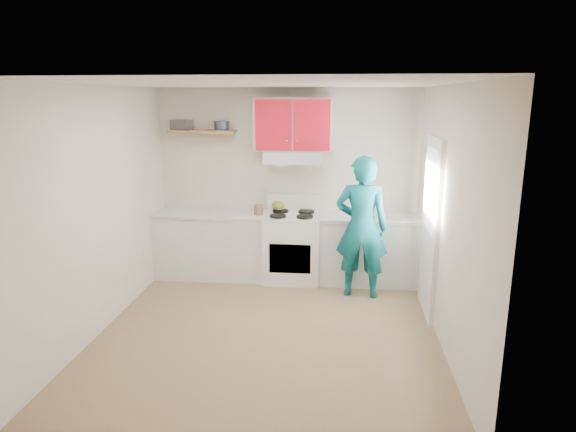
# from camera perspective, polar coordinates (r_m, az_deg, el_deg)

# --- Properties ---
(floor) EXTENTS (3.80, 3.80, 0.00)m
(floor) POSITION_cam_1_polar(r_m,az_deg,el_deg) (5.53, -2.20, -12.98)
(floor) COLOR brown
(floor) RESTS_ON ground
(ceiling) EXTENTS (3.60, 3.80, 0.04)m
(ceiling) POSITION_cam_1_polar(r_m,az_deg,el_deg) (4.95, -2.48, 15.05)
(ceiling) COLOR white
(ceiling) RESTS_ON floor
(back_wall) EXTENTS (3.60, 0.04, 2.60)m
(back_wall) POSITION_cam_1_polar(r_m,az_deg,el_deg) (6.93, -0.06, 3.83)
(back_wall) COLOR beige
(back_wall) RESTS_ON floor
(front_wall) EXTENTS (3.60, 0.04, 2.60)m
(front_wall) POSITION_cam_1_polar(r_m,az_deg,el_deg) (3.30, -7.16, -7.32)
(front_wall) COLOR beige
(front_wall) RESTS_ON floor
(left_wall) EXTENTS (0.04, 3.80, 2.60)m
(left_wall) POSITION_cam_1_polar(r_m,az_deg,el_deg) (5.63, -20.77, 0.67)
(left_wall) COLOR beige
(left_wall) RESTS_ON floor
(right_wall) EXTENTS (0.04, 3.80, 2.60)m
(right_wall) POSITION_cam_1_polar(r_m,az_deg,el_deg) (5.15, 17.91, -0.25)
(right_wall) COLOR beige
(right_wall) RESTS_ON floor
(door) EXTENTS (0.05, 0.85, 2.05)m
(door) POSITION_cam_1_polar(r_m,az_deg,el_deg) (5.87, 16.13, -1.24)
(door) COLOR white
(door) RESTS_ON floor
(door_glass) EXTENTS (0.01, 0.55, 0.95)m
(door_glass) POSITION_cam_1_polar(r_m,az_deg,el_deg) (5.78, 16.14, 2.85)
(door_glass) COLOR white
(door_glass) RESTS_ON door
(counter_left) EXTENTS (1.52, 0.60, 0.90)m
(counter_left) POSITION_cam_1_polar(r_m,az_deg,el_deg) (7.03, -8.79, -3.32)
(counter_left) COLOR silver
(counter_left) RESTS_ON floor
(counter_right) EXTENTS (1.32, 0.60, 0.90)m
(counter_right) POSITION_cam_1_polar(r_m,az_deg,el_deg) (6.82, 9.27, -3.88)
(counter_right) COLOR silver
(counter_right) RESTS_ON floor
(stove) EXTENTS (0.76, 0.65, 0.92)m
(stove) POSITION_cam_1_polar(r_m,az_deg,el_deg) (6.80, 0.49, -3.63)
(stove) COLOR white
(stove) RESTS_ON floor
(range_hood) EXTENTS (0.76, 0.44, 0.15)m
(range_hood) POSITION_cam_1_polar(r_m,az_deg,el_deg) (6.65, 0.60, 6.85)
(range_hood) COLOR silver
(range_hood) RESTS_ON back_wall
(upper_cabinets) EXTENTS (1.02, 0.33, 0.70)m
(upper_cabinets) POSITION_cam_1_polar(r_m,az_deg,el_deg) (6.67, 0.66, 10.54)
(upper_cabinets) COLOR red
(upper_cabinets) RESTS_ON back_wall
(shelf) EXTENTS (0.90, 0.30, 0.04)m
(shelf) POSITION_cam_1_polar(r_m,az_deg,el_deg) (6.92, -9.84, 9.62)
(shelf) COLOR brown
(shelf) RESTS_ON back_wall
(books) EXTENTS (0.30, 0.25, 0.13)m
(books) POSITION_cam_1_polar(r_m,az_deg,el_deg) (6.98, -12.17, 10.25)
(books) COLOR #494044
(books) RESTS_ON shelf
(tin) EXTENTS (0.22, 0.22, 0.12)m
(tin) POSITION_cam_1_polar(r_m,az_deg,el_deg) (6.87, -7.68, 10.33)
(tin) COLOR #333D4C
(tin) RESTS_ON shelf
(kettle) EXTENTS (0.21, 0.21, 0.15)m
(kettle) POSITION_cam_1_polar(r_m,az_deg,el_deg) (6.89, -1.18, 1.19)
(kettle) COLOR olive
(kettle) RESTS_ON stove
(crock) EXTENTS (0.14, 0.14, 0.16)m
(crock) POSITION_cam_1_polar(r_m,az_deg,el_deg) (6.69, -3.42, 0.63)
(crock) COLOR brown
(crock) RESTS_ON counter_left
(cutting_board) EXTENTS (0.37, 0.31, 0.02)m
(cutting_board) POSITION_cam_1_polar(r_m,az_deg,el_deg) (6.66, 9.09, -0.18)
(cutting_board) COLOR olive
(cutting_board) RESTS_ON counter_right
(silicone_mat) EXTENTS (0.35, 0.31, 0.01)m
(silicone_mat) POSITION_cam_1_polar(r_m,az_deg,el_deg) (6.66, 11.71, -0.35)
(silicone_mat) COLOR red
(silicone_mat) RESTS_ON counter_right
(person) EXTENTS (0.69, 0.49, 1.80)m
(person) POSITION_cam_1_polar(r_m,az_deg,el_deg) (6.20, 8.49, -1.28)
(person) COLOR #0B626A
(person) RESTS_ON floor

